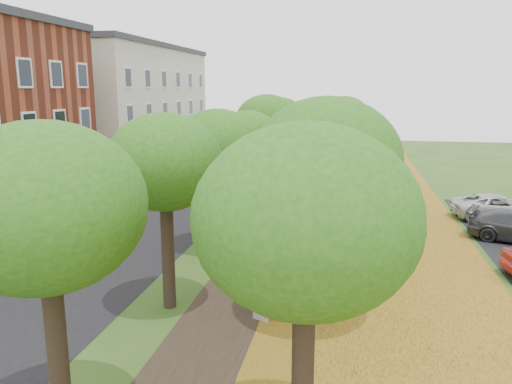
% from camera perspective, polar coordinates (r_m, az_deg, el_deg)
% --- Properties ---
extents(street_asphalt, '(8.00, 70.00, 0.01)m').
position_cam_1_polar(street_asphalt, '(26.30, -13.72, -3.53)').
color(street_asphalt, black).
rests_on(street_asphalt, ground).
extents(footpath, '(3.20, 70.00, 0.01)m').
position_cam_1_polar(footpath, '(24.20, 2.70, -4.53)').
color(footpath, black).
rests_on(footpath, ground).
extents(leaf_verge, '(7.50, 70.00, 0.01)m').
position_cam_1_polar(leaf_verge, '(24.04, 14.62, -5.03)').
color(leaf_verge, '#B78621').
rests_on(leaf_verge, ground).
extents(tree_row_west, '(3.87, 33.87, 6.09)m').
position_cam_1_polar(tree_row_west, '(23.76, -2.48, 6.02)').
color(tree_row_west, black).
rests_on(tree_row_west, ground).
extents(tree_row_east, '(3.87, 33.87, 6.09)m').
position_cam_1_polar(tree_row_east, '(23.12, 9.23, 5.72)').
color(tree_row_east, black).
rests_on(tree_row_east, ground).
extents(building_cream, '(10.30, 20.30, 10.40)m').
position_cam_1_polar(building_cream, '(45.77, -15.56, 9.40)').
color(building_cream, beige).
rests_on(building_cream, ground).
extents(bench, '(1.27, 2.01, 0.92)m').
position_cam_1_polar(bench, '(15.90, 2.18, -11.68)').
color(bench, '#27312A').
rests_on(bench, ground).
extents(car_white, '(4.92, 2.73, 1.30)m').
position_cam_1_polar(car_white, '(29.28, 25.95, -1.54)').
color(car_white, silver).
rests_on(car_white, ground).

